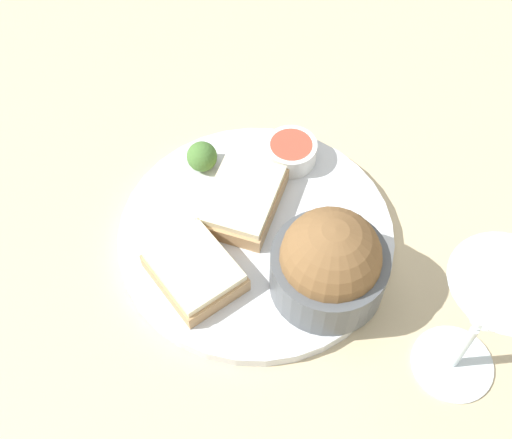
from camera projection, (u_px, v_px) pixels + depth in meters
ground_plane at (256, 238)px, 0.67m from camera, size 4.00×4.00×0.00m
dinner_plate at (256, 234)px, 0.66m from camera, size 0.28×0.28×0.01m
salad_bowl at (329, 263)px, 0.59m from camera, size 0.11×0.11×0.10m
sauce_ramekin at (291, 151)px, 0.70m from camera, size 0.06×0.06×0.03m
cheese_toast_near at (242, 199)px, 0.66m from camera, size 0.12×0.10×0.03m
cheese_toast_far at (195, 271)px, 0.61m from camera, size 0.11×0.11×0.03m
wine_glass at (488, 310)px, 0.50m from camera, size 0.09×0.09×0.16m
garnish at (202, 157)px, 0.69m from camera, size 0.03×0.03×0.03m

